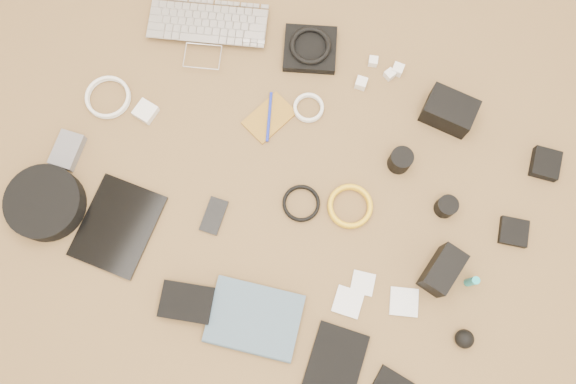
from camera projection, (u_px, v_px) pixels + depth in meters
The scene contains 32 objects.
laptop at pixel (206, 39), 1.76m from camera, with size 0.37×0.26×0.03m, color #BCBCC1.
headphone_pouch at pixel (310, 49), 1.76m from camera, with size 0.16×0.15×0.03m, color black.
headphones at pixel (310, 46), 1.73m from camera, with size 0.13×0.13×0.02m, color black.
charger_a at pixel (390, 74), 1.74m from camera, with size 0.03×0.03×0.03m, color white.
charger_b at pixel (373, 61), 1.75m from camera, with size 0.03×0.03×0.03m, color white.
charger_c at pixel (398, 69), 1.74m from camera, with size 0.03×0.03×0.03m, color white.
charger_d at pixel (361, 83), 1.73m from camera, with size 0.03×0.03×0.03m, color white.
dslr_camera at pixel (449, 111), 1.68m from camera, with size 0.15×0.10×0.08m, color black.
lens_pouch at pixel (545, 164), 1.66m from camera, with size 0.08×0.09×0.03m, color black.
notebook_olive at pixel (269, 118), 1.71m from camera, with size 0.10×0.15×0.01m, color olive.
pen_blue at pixel (269, 117), 1.70m from camera, with size 0.01×0.01×0.16m, color #1625B4.
cable_white_a at pixel (309, 108), 1.72m from camera, with size 0.09×0.09×0.01m, color white.
lens_a at pixel (400, 160), 1.65m from camera, with size 0.07×0.07×0.07m, color black.
lens_b at pixel (446, 207), 1.62m from camera, with size 0.06×0.06×0.06m, color black.
card_reader at pixel (514, 232), 1.62m from camera, with size 0.08×0.08×0.02m, color black.
power_brick at pixel (146, 111), 1.71m from camera, with size 0.06×0.06×0.03m, color white.
cable_white_b at pixel (109, 98), 1.73m from camera, with size 0.14×0.14×0.01m, color white.
cable_black at pixel (301, 204), 1.65m from camera, with size 0.11×0.11×0.01m, color black.
cable_yellow at pixel (350, 207), 1.64m from camera, with size 0.13×0.13×0.01m, color yellow.
flash at pixel (442, 270), 1.56m from camera, with size 0.07×0.13×0.10m, color black.
lens_cleaner at pixel (472, 281), 1.56m from camera, with size 0.02×0.02×0.08m, color #1AA4AC.
battery_charger at pixel (67, 150), 1.67m from camera, with size 0.07×0.11×0.03m, color slate.
tablet at pixel (118, 226), 1.63m from camera, with size 0.20×0.26×0.01m, color black.
phone at pixel (214, 216), 1.64m from camera, with size 0.06×0.11×0.01m, color black.
filter_case_left at pixel (363, 283), 1.59m from camera, with size 0.06×0.06×0.01m, color silver.
filter_case_mid at pixel (348, 302), 1.58m from camera, with size 0.08×0.08×0.01m, color silver.
filter_case_right at pixel (404, 302), 1.58m from camera, with size 0.08×0.08×0.01m, color silver.
air_blower at pixel (464, 339), 1.53m from camera, with size 0.05×0.05×0.05m, color black.
headphone_case at pixel (45, 203), 1.62m from camera, with size 0.22×0.22×0.06m, color black.
drive_case at pixel (187, 302), 1.57m from camera, with size 0.14×0.10×0.04m, color black.
paperback at pixel (246, 353), 1.54m from camera, with size 0.19×0.25×0.02m, color #415A6E.
notebook_black_a at pixel (333, 369), 1.53m from camera, with size 0.14×0.23×0.02m, color black.
Camera 1 is at (0.20, -0.36, 1.61)m, focal length 35.00 mm.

